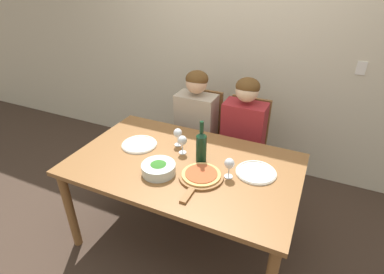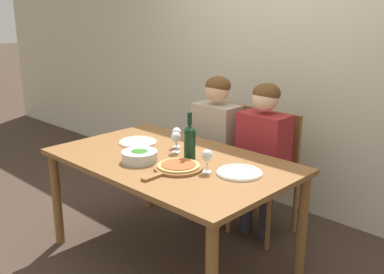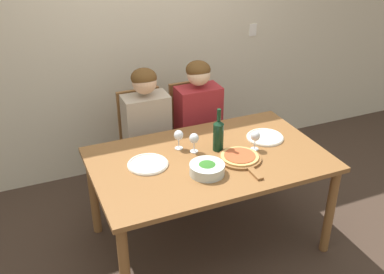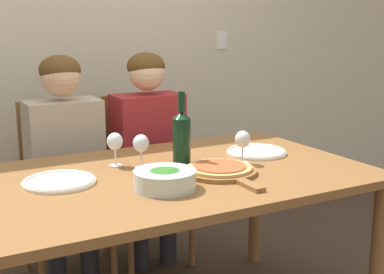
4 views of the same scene
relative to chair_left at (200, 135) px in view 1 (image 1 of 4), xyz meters
The scene contains 15 objects.
ground_plane 1.02m from the chair_left, 74.65° to the right, with size 40.00×40.00×0.00m, color #3D2D23.
back_wall 1.02m from the chair_left, 66.34° to the left, with size 10.00×0.06×2.70m.
dining_table 0.89m from the chair_left, 74.65° to the right, with size 1.68×1.03×0.76m.
chair_left is the anchor object (origin of this frame).
chair_right 0.48m from the chair_left, ahead, with size 0.42×0.42×0.97m.
person_woman 0.25m from the chair_left, 90.00° to the right, with size 0.47×0.51×1.22m.
person_man 0.54m from the chair_left, 13.73° to the right, with size 0.47×0.51×1.22m.
wine_bottle 0.92m from the chair_left, 66.25° to the right, with size 0.08×0.08×0.33m.
broccoli_bowl 1.08m from the chair_left, 83.01° to the right, with size 0.24×0.24×0.08m.
dinner_plate_left 0.84m from the chair_left, 105.02° to the right, with size 0.29×0.29×0.02m.
dinner_plate_right 1.10m from the chair_left, 44.94° to the right, with size 0.29×0.29×0.02m.
pizza_on_board 1.08m from the chair_left, 66.48° to the right, with size 0.31×0.45×0.04m.
wine_glass_left 0.74m from the chair_left, 83.04° to the right, with size 0.07×0.07×0.15m.
wine_glass_right 1.11m from the chair_left, 55.93° to the right, with size 0.07×0.07×0.15m.
wine_glass_centre 0.83m from the chair_left, 77.37° to the right, with size 0.07×0.07×0.15m.
Camera 1 is at (0.83, -1.65, 2.03)m, focal length 28.00 mm.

